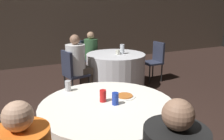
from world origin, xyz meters
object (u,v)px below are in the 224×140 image
object	(u,v)px
person_white_shirt	(79,65)
soda_can_red	(103,96)
table_far	(116,70)
person_green_jacket	(93,55)
chair_far_east	(155,58)
table_near	(108,136)
chair_far_west	(72,70)
bottle_far	(122,49)
soda_can_blue	(115,99)
soda_can_silver	(68,86)
chair_far_north	(89,55)
pizza_plate_near	(125,96)

from	to	relation	value
person_white_shirt	soda_can_red	xyz separation A→B (m)	(-0.41, -1.98, 0.17)
table_far	soda_can_red	size ratio (longest dim) A/B	10.14
person_green_jacket	soda_can_red	distance (m)	3.17
table_far	chair_far_east	distance (m)	1.05
table_near	chair_far_west	xyz separation A→B (m)	(0.23, 2.02, 0.18)
chair_far_east	bottle_far	world-z (taller)	bottle_far
chair_far_east	person_white_shirt	xyz separation A→B (m)	(-1.90, -0.13, 0.07)
table_near	soda_can_blue	xyz separation A→B (m)	(0.06, -0.05, 0.42)
table_near	chair_far_east	bearing A→B (deg)	43.60
chair_far_east	person_green_jacket	world-z (taller)	person_green_jacket
soda_can_silver	bottle_far	distance (m)	2.30
person_green_jacket	soda_can_silver	distance (m)	2.85
person_white_shirt	soda_can_silver	world-z (taller)	person_white_shirt
chair_far_north	chair_far_east	xyz separation A→B (m)	(1.25, -1.03, 0.00)
person_white_shirt	soda_can_blue	size ratio (longest dim) A/B	9.73
pizza_plate_near	soda_can_blue	world-z (taller)	soda_can_blue
table_far	soda_can_blue	size ratio (longest dim) A/B	10.14
pizza_plate_near	soda_can_red	xyz separation A→B (m)	(-0.26, -0.01, 0.05)
person_white_shirt	soda_can_silver	bearing A→B (deg)	-32.31
bottle_far	pizza_plate_near	bearing A→B (deg)	-118.88
table_far	pizza_plate_near	bearing A→B (deg)	-115.58
chair_far_west	person_green_jacket	world-z (taller)	person_green_jacket
chair_far_west	pizza_plate_near	world-z (taller)	chair_far_west
chair_far_north	soda_can_silver	world-z (taller)	chair_far_north
table_far	soda_can_silver	xyz separation A→B (m)	(-1.50, -1.67, 0.42)
soda_can_red	chair_far_west	bearing A→B (deg)	82.60
table_near	person_green_jacket	bearing A→B (deg)	70.58
table_near	soda_can_silver	xyz separation A→B (m)	(-0.25, 0.52, 0.42)
chair_far_west	soda_can_silver	distance (m)	1.60
person_white_shirt	bottle_far	world-z (taller)	person_white_shirt
chair_far_west	bottle_far	world-z (taller)	bottle_far
soda_can_blue	bottle_far	xyz separation A→B (m)	(1.32, 2.20, 0.04)
chair_far_east	chair_far_west	bearing A→B (deg)	95.30
table_far	chair_far_east	xyz separation A→B (m)	(1.03, -0.02, 0.18)
soda_can_blue	bottle_far	size ratio (longest dim) A/B	0.60
person_green_jacket	person_white_shirt	xyz separation A→B (m)	(-0.69, -0.99, 0.05)
table_far	bottle_far	xyz separation A→B (m)	(0.13, -0.05, 0.46)
bottle_far	chair_far_west	bearing A→B (deg)	-173.69
table_far	person_green_jacket	world-z (taller)	person_green_jacket
person_green_jacket	table_near	bearing A→B (deg)	58.66
pizza_plate_near	bottle_far	xyz separation A→B (m)	(1.14, 2.07, 0.09)
chair_far_east	pizza_plate_near	size ratio (longest dim) A/B	3.86
chair_far_east	person_white_shirt	bearing A→B (deg)	94.86
table_far	chair_far_west	xyz separation A→B (m)	(-1.02, -0.17, 0.18)
person_white_shirt	bottle_far	xyz separation A→B (m)	(0.99, 0.10, 0.21)
soda_can_red	soda_can_blue	bearing A→B (deg)	-57.41
chair_far_east	bottle_far	size ratio (longest dim) A/B	4.46
soda_can_red	person_white_shirt	bearing A→B (deg)	78.38
table_far	chair_far_north	xyz separation A→B (m)	(-0.21, 1.01, 0.18)
soda_can_red	soda_can_blue	distance (m)	0.14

